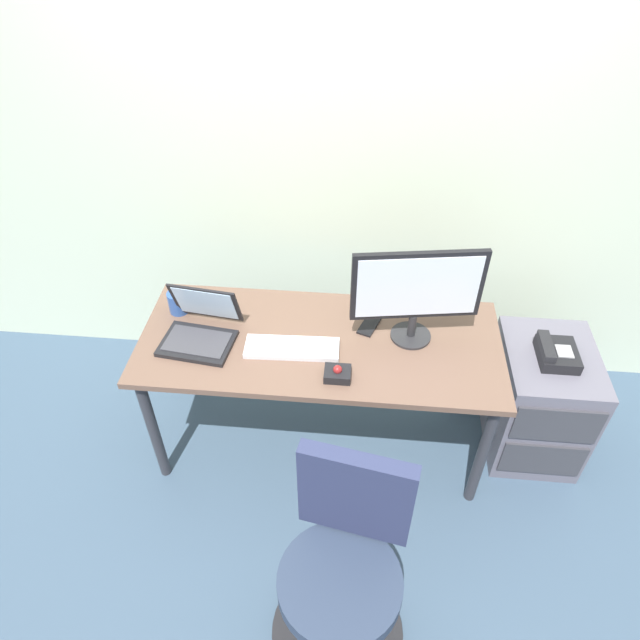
{
  "coord_description": "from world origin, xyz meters",
  "views": [
    {
      "loc": [
        0.17,
        -1.82,
        2.44
      ],
      "look_at": [
        0.0,
        0.0,
        0.83
      ],
      "focal_mm": 31.76,
      "sensor_mm": 36.0,
      "label": 1
    }
  ],
  "objects_px": {
    "coffee_mug": "(179,302)",
    "monitor_main": "(417,290)",
    "laptop": "(200,328)",
    "file_cabinet": "(538,400)",
    "desk_phone": "(556,353)",
    "office_chair": "(344,572)",
    "cell_phone": "(369,325)",
    "keyboard": "(292,348)",
    "trackball_mouse": "(337,373)"
  },
  "relations": [
    {
      "from": "coffee_mug",
      "to": "monitor_main",
      "type": "bearing_deg",
      "value": -4.23
    },
    {
      "from": "laptop",
      "to": "file_cabinet",
      "type": "bearing_deg",
      "value": 4.43
    },
    {
      "from": "desk_phone",
      "to": "office_chair",
      "type": "bearing_deg",
      "value": -132.66
    },
    {
      "from": "file_cabinet",
      "to": "cell_phone",
      "type": "relative_size",
      "value": 4.29
    },
    {
      "from": "desk_phone",
      "to": "office_chair",
      "type": "xyz_separation_m",
      "value": [
        -0.89,
        -0.97,
        -0.24
      ]
    },
    {
      "from": "desk_phone",
      "to": "cell_phone",
      "type": "bearing_deg",
      "value": 177.65
    },
    {
      "from": "office_chair",
      "to": "keyboard",
      "type": "relative_size",
      "value": 2.2
    },
    {
      "from": "trackball_mouse",
      "to": "cell_phone",
      "type": "bearing_deg",
      "value": 69.63
    },
    {
      "from": "file_cabinet",
      "to": "office_chair",
      "type": "height_order",
      "value": "office_chair"
    },
    {
      "from": "cell_phone",
      "to": "desk_phone",
      "type": "bearing_deg",
      "value": 18.04
    },
    {
      "from": "office_chair",
      "to": "cell_phone",
      "type": "xyz_separation_m",
      "value": [
        0.05,
        1.0,
        0.3
      ]
    },
    {
      "from": "file_cabinet",
      "to": "laptop",
      "type": "distance_m",
      "value": 1.66
    },
    {
      "from": "office_chair",
      "to": "monitor_main",
      "type": "height_order",
      "value": "monitor_main"
    },
    {
      "from": "desk_phone",
      "to": "keyboard",
      "type": "xyz_separation_m",
      "value": [
        -1.17,
        -0.15,
        0.08
      ]
    },
    {
      "from": "file_cabinet",
      "to": "coffee_mug",
      "type": "height_order",
      "value": "coffee_mug"
    },
    {
      "from": "file_cabinet",
      "to": "cell_phone",
      "type": "bearing_deg",
      "value": 178.78
    },
    {
      "from": "cell_phone",
      "to": "coffee_mug",
      "type": "bearing_deg",
      "value": -161.29
    },
    {
      "from": "trackball_mouse",
      "to": "cell_phone",
      "type": "xyz_separation_m",
      "value": [
        0.12,
        0.33,
        -0.02
      ]
    },
    {
      "from": "office_chair",
      "to": "coffee_mug",
      "type": "bearing_deg",
      "value": 129.36
    },
    {
      "from": "trackball_mouse",
      "to": "coffee_mug",
      "type": "xyz_separation_m",
      "value": [
        -0.77,
        0.36,
        0.03
      ]
    },
    {
      "from": "desk_phone",
      "to": "keyboard",
      "type": "height_order",
      "value": "keyboard"
    },
    {
      "from": "desk_phone",
      "to": "laptop",
      "type": "relative_size",
      "value": 0.58
    },
    {
      "from": "keyboard",
      "to": "monitor_main",
      "type": "bearing_deg",
      "value": 14.33
    },
    {
      "from": "monitor_main",
      "to": "coffee_mug",
      "type": "relative_size",
      "value": 5.21
    },
    {
      "from": "office_chair",
      "to": "monitor_main",
      "type": "distance_m",
      "value": 1.13
    },
    {
      "from": "cell_phone",
      "to": "monitor_main",
      "type": "bearing_deg",
      "value": 4.35
    },
    {
      "from": "file_cabinet",
      "to": "trackball_mouse",
      "type": "height_order",
      "value": "trackball_mouse"
    },
    {
      "from": "desk_phone",
      "to": "cell_phone",
      "type": "xyz_separation_m",
      "value": [
        -0.84,
        0.03,
        0.07
      ]
    },
    {
      "from": "keyboard",
      "to": "coffee_mug",
      "type": "height_order",
      "value": "coffee_mug"
    },
    {
      "from": "laptop",
      "to": "cell_phone",
      "type": "bearing_deg",
      "value": 10.8
    },
    {
      "from": "monitor_main",
      "to": "file_cabinet",
      "type": "bearing_deg",
      "value": 3.04
    },
    {
      "from": "keyboard",
      "to": "laptop",
      "type": "relative_size",
      "value": 1.21
    },
    {
      "from": "coffee_mug",
      "to": "office_chair",
      "type": "bearing_deg",
      "value": -50.64
    },
    {
      "from": "keyboard",
      "to": "laptop",
      "type": "height_order",
      "value": "laptop"
    },
    {
      "from": "keyboard",
      "to": "cell_phone",
      "type": "xyz_separation_m",
      "value": [
        0.33,
        0.19,
        -0.01
      ]
    },
    {
      "from": "file_cabinet",
      "to": "office_chair",
      "type": "xyz_separation_m",
      "value": [
        -0.9,
        -0.98,
        0.1
      ]
    },
    {
      "from": "keyboard",
      "to": "trackball_mouse",
      "type": "relative_size",
      "value": 3.77
    },
    {
      "from": "keyboard",
      "to": "cell_phone",
      "type": "height_order",
      "value": "keyboard"
    },
    {
      "from": "office_chair",
      "to": "keyboard",
      "type": "distance_m",
      "value": 0.92
    },
    {
      "from": "file_cabinet",
      "to": "coffee_mug",
      "type": "bearing_deg",
      "value": 178.54
    },
    {
      "from": "file_cabinet",
      "to": "monitor_main",
      "type": "xyz_separation_m",
      "value": [
        -0.67,
        -0.04,
        0.67
      ]
    },
    {
      "from": "file_cabinet",
      "to": "keyboard",
      "type": "bearing_deg",
      "value": -171.94
    },
    {
      "from": "desk_phone",
      "to": "keyboard",
      "type": "relative_size",
      "value": 0.48
    },
    {
      "from": "keyboard",
      "to": "trackball_mouse",
      "type": "distance_m",
      "value": 0.25
    },
    {
      "from": "desk_phone",
      "to": "trackball_mouse",
      "type": "distance_m",
      "value": 1.01
    },
    {
      "from": "coffee_mug",
      "to": "laptop",
      "type": "bearing_deg",
      "value": -48.92
    },
    {
      "from": "desk_phone",
      "to": "trackball_mouse",
      "type": "xyz_separation_m",
      "value": [
        -0.97,
        -0.29,
        0.09
      ]
    },
    {
      "from": "laptop",
      "to": "coffee_mug",
      "type": "relative_size",
      "value": 3.24
    },
    {
      "from": "laptop",
      "to": "monitor_main",
      "type": "bearing_deg",
      "value": 5.42
    },
    {
      "from": "file_cabinet",
      "to": "monitor_main",
      "type": "bearing_deg",
      "value": -176.96
    }
  ]
}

